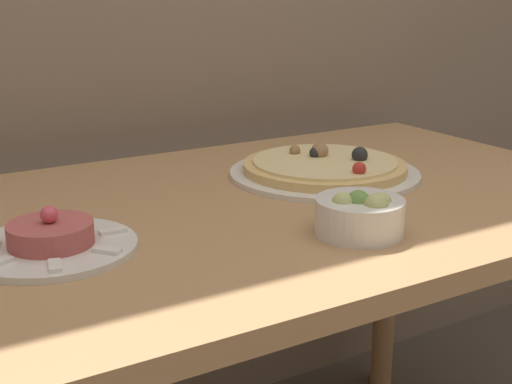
% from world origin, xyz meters
% --- Properties ---
extents(dining_table, '(1.36, 0.82, 0.75)m').
position_xyz_m(dining_table, '(0.00, 0.41, 0.65)').
color(dining_table, '#AD7F51').
rests_on(dining_table, ground_plane).
extents(pizza_plate, '(0.37, 0.37, 0.06)m').
position_xyz_m(pizza_plate, '(0.19, 0.48, 0.76)').
color(pizza_plate, silver).
rests_on(pizza_plate, dining_table).
extents(tartare_plate, '(0.24, 0.24, 0.07)m').
position_xyz_m(tartare_plate, '(-0.38, 0.35, 0.76)').
color(tartare_plate, silver).
rests_on(tartare_plate, dining_table).
extents(small_bowl, '(0.13, 0.13, 0.07)m').
position_xyz_m(small_bowl, '(0.04, 0.18, 0.78)').
color(small_bowl, silver).
rests_on(small_bowl, dining_table).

